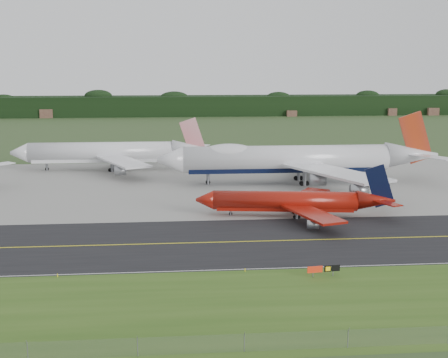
% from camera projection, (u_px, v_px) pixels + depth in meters
% --- Properties ---
extents(ground, '(600.00, 600.00, 0.00)m').
position_uv_depth(ground, '(245.00, 236.00, 118.24)').
color(ground, '#2D4520').
rests_on(ground, ground).
extents(grass_verge, '(400.00, 30.00, 0.01)m').
position_uv_depth(grass_verge, '(277.00, 306.00, 83.97)').
color(grass_verge, '#2D4F17').
rests_on(grass_verge, ground).
extents(taxiway, '(400.00, 32.00, 0.02)m').
position_uv_depth(taxiway, '(248.00, 241.00, 114.32)').
color(taxiway, black).
rests_on(taxiway, ground).
extents(apron, '(400.00, 78.00, 0.01)m').
position_uv_depth(apron, '(222.00, 184.00, 168.16)').
color(apron, gray).
rests_on(apron, ground).
extents(taxiway_centreline, '(400.00, 0.40, 0.00)m').
position_uv_depth(taxiway_centreline, '(248.00, 241.00, 114.31)').
color(taxiway_centreline, yellow).
rests_on(taxiway_centreline, taxiway).
extents(taxiway_edge_line, '(400.00, 0.25, 0.00)m').
position_uv_depth(taxiway_edge_line, '(260.00, 269.00, 99.14)').
color(taxiway_edge_line, silver).
rests_on(taxiway_edge_line, taxiway).
extents(perimeter_fence, '(320.00, 0.10, 320.00)m').
position_uv_depth(perimeter_fence, '(296.00, 341.00, 71.04)').
color(perimeter_fence, slate).
rests_on(perimeter_fence, ground).
extents(horizon_treeline, '(700.00, 25.00, 12.00)m').
position_uv_depth(horizon_treeline, '(191.00, 107.00, 385.24)').
color(horizon_treeline, black).
rests_on(horizon_treeline, ground).
extents(jet_ba_747, '(77.07, 64.07, 19.44)m').
position_uv_depth(jet_ba_747, '(296.00, 159.00, 168.52)').
color(jet_ba_747, silver).
rests_on(jet_ba_747, ground).
extents(jet_red_737, '(42.43, 34.29, 11.46)m').
position_uv_depth(jet_red_737, '(296.00, 202.00, 132.56)').
color(jet_red_737, maroon).
rests_on(jet_red_737, ground).
extents(jet_star_tail, '(60.02, 50.43, 15.89)m').
position_uv_depth(jet_star_tail, '(112.00, 153.00, 189.60)').
color(jet_star_tail, silver).
rests_on(jet_star_tail, ground).
extents(taxiway_sign, '(5.20, 0.80, 1.74)m').
position_uv_depth(taxiway_sign, '(324.00, 269.00, 95.33)').
color(taxiway_sign, slate).
rests_on(taxiway_sign, ground).
extents(edge_marker_left, '(0.16, 0.16, 0.50)m').
position_uv_depth(edge_marker_left, '(58.00, 275.00, 95.35)').
color(edge_marker_left, yellow).
rests_on(edge_marker_left, ground).
extents(edge_marker_center, '(0.16, 0.16, 0.50)m').
position_uv_depth(edge_marker_center, '(245.00, 270.00, 97.90)').
color(edge_marker_center, yellow).
rests_on(edge_marker_center, ground).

